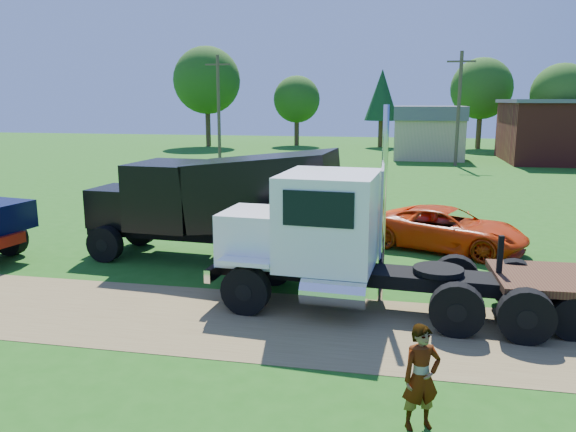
% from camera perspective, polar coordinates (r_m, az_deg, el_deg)
% --- Properties ---
extents(ground, '(140.00, 140.00, 0.00)m').
position_cam_1_polar(ground, '(13.41, 3.75, -11.27)').
color(ground, '#1E5813').
rests_on(ground, ground).
extents(dirt_track, '(120.00, 4.20, 0.01)m').
position_cam_1_polar(dirt_track, '(13.41, 3.75, -11.25)').
color(dirt_track, brown).
rests_on(dirt_track, ground).
extents(white_semi_tractor, '(8.60, 3.38, 5.12)m').
position_cam_1_polar(white_semi_tractor, '(14.30, 4.54, -2.42)').
color(white_semi_tractor, black).
rests_on(white_semi_tractor, ground).
extents(black_dump_truck, '(8.69, 3.16, 3.72)m').
position_cam_1_polar(black_dump_truck, '(18.39, -7.01, 1.64)').
color(black_dump_truck, black).
rests_on(black_dump_truck, ground).
extents(orange_pickup, '(5.97, 4.33, 1.51)m').
position_cam_1_polar(orange_pickup, '(20.66, 15.90, -1.27)').
color(orange_pickup, red).
rests_on(orange_pickup, ground).
extents(spectator_a, '(0.76, 0.65, 1.76)m').
position_cam_1_polar(spectator_a, '(9.58, 13.38, -15.65)').
color(spectator_a, '#999999').
rests_on(spectator_a, ground).
extents(spectator_b, '(0.78, 0.61, 1.60)m').
position_cam_1_polar(spectator_b, '(20.12, -2.74, -1.03)').
color(spectator_b, '#999999').
rests_on(spectator_b, ground).
extents(tan_shed, '(6.20, 5.40, 4.70)m').
position_cam_1_polar(tan_shed, '(52.38, 14.10, 8.28)').
color(tan_shed, tan).
rests_on(tan_shed, ground).
extents(utility_poles, '(42.20, 0.28, 9.00)m').
position_cam_1_polar(utility_poles, '(47.46, 16.96, 10.58)').
color(utility_poles, '#473428').
rests_on(utility_poles, ground).
extents(tree_row, '(56.54, 11.48, 11.18)m').
position_cam_1_polar(tree_row, '(62.43, 14.10, 12.61)').
color(tree_row, '#362816').
rests_on(tree_row, ground).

